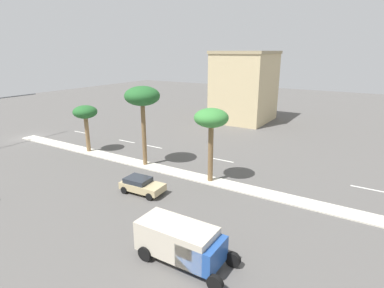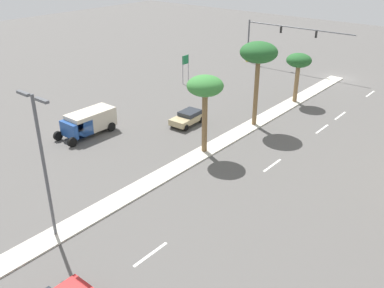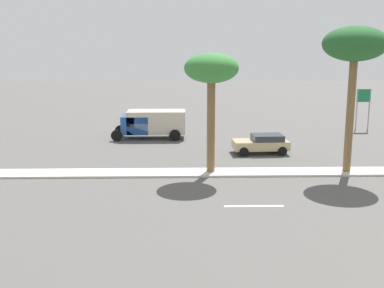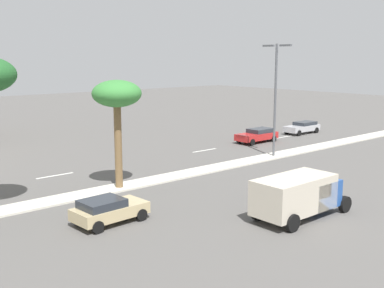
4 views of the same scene
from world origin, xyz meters
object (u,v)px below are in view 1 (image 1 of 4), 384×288
at_px(palm_tree_mid, 85,114).
at_px(palm_tree_rear, 211,120).
at_px(box_truck, 183,242).
at_px(sedan_tan_rear, 142,185).
at_px(palm_tree_outboard, 142,98).
at_px(commercial_building, 245,87).

relative_size(palm_tree_mid, palm_tree_rear, 0.82).
bearing_deg(palm_tree_rear, palm_tree_mid, -90.48).
bearing_deg(box_truck, palm_tree_rear, -159.18).
xyz_separation_m(palm_tree_mid, box_truck, (11.19, 21.17, -3.48)).
distance_m(palm_tree_rear, sedan_tan_rear, 8.37).
bearing_deg(sedan_tan_rear, box_truck, 54.50).
bearing_deg(palm_tree_outboard, commercial_building, 179.56).
bearing_deg(palm_tree_outboard, box_truck, 47.55).
height_order(sedan_tan_rear, box_truck, box_truck).
height_order(commercial_building, palm_tree_rear, commercial_building).
relative_size(palm_tree_mid, sedan_tan_rear, 1.44).
bearing_deg(box_truck, commercial_building, -162.37).
bearing_deg(commercial_building, palm_tree_rear, 16.29).
xyz_separation_m(commercial_building, box_truck, (37.92, 12.05, -4.69)).
relative_size(palm_tree_rear, sedan_tan_rear, 1.77).
height_order(palm_tree_mid, palm_tree_outboard, palm_tree_outboard).
height_order(palm_tree_mid, sedan_tan_rear, palm_tree_mid).
bearing_deg(palm_tree_rear, sedan_tan_rear, -36.93).
relative_size(sedan_tan_rear, box_truck, 0.66).
xyz_separation_m(commercial_building, palm_tree_mid, (26.73, -9.12, -1.21)).
xyz_separation_m(palm_tree_rear, box_truck, (11.05, 4.20, -4.65)).
bearing_deg(palm_tree_rear, commercial_building, -163.71).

